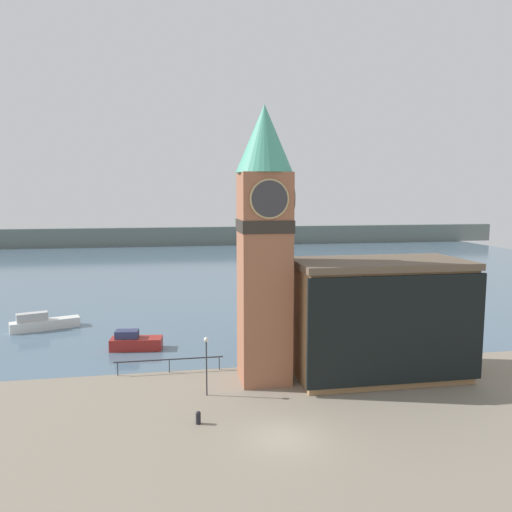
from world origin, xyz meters
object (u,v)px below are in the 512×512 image
(pier_building, at_px, (379,318))
(lamp_post, at_px, (206,355))
(boat_near, at_px, (135,342))
(boat_far, at_px, (43,323))
(clock_tower, at_px, (264,238))
(mooring_bollard_near, at_px, (198,417))

(pier_building, bearing_deg, lamp_post, -172.89)
(boat_near, bearing_deg, boat_far, 144.89)
(clock_tower, relative_size, lamp_post, 4.87)
(boat_near, xyz_separation_m, lamp_post, (5.59, -11.50, 2.19))
(pier_building, bearing_deg, mooring_bollard_near, -157.23)
(clock_tower, xyz_separation_m, pier_building, (8.81, -0.52, -6.20))
(boat_near, distance_m, mooring_bollard_near, 16.47)
(mooring_bollard_near, xyz_separation_m, lamp_post, (0.84, 4.27, 2.44))
(clock_tower, height_order, lamp_post, clock_tower)
(pier_building, distance_m, boat_near, 21.61)
(clock_tower, height_order, pier_building, clock_tower)
(clock_tower, xyz_separation_m, boat_near, (-10.05, 9.33, -10.01))
(boat_near, distance_m, lamp_post, 12.97)
(clock_tower, height_order, boat_far, clock_tower)
(boat_near, bearing_deg, lamp_post, -58.25)
(pier_building, height_order, lamp_post, pier_building)
(clock_tower, relative_size, boat_near, 4.30)
(pier_building, height_order, boat_near, pier_building)
(mooring_bollard_near, bearing_deg, clock_tower, 50.55)
(lamp_post, bearing_deg, mooring_bollard_near, -101.14)
(boat_far, xyz_separation_m, mooring_bollard_near, (14.57, -24.28, -0.26))
(boat_far, relative_size, mooring_bollard_near, 8.51)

